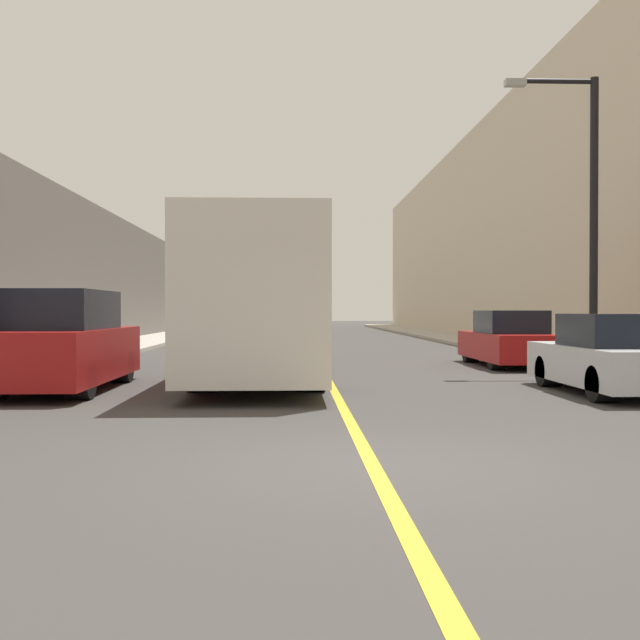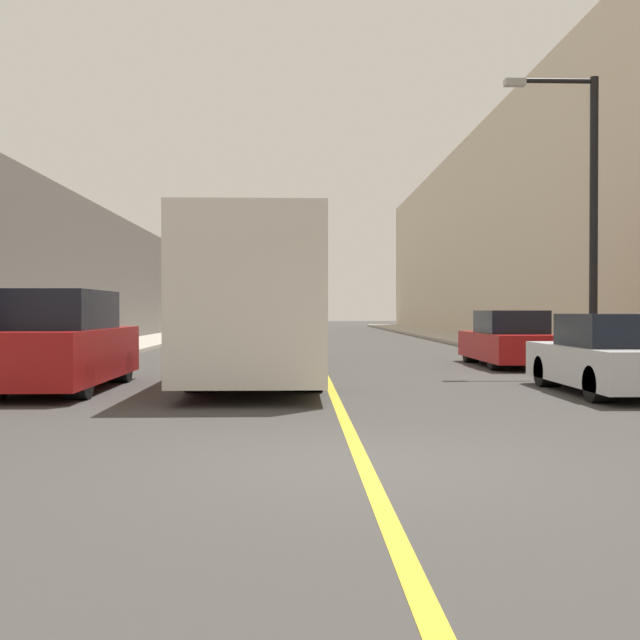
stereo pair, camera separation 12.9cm
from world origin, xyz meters
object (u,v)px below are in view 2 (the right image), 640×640
object	(u,v)px
bus	(264,301)
car_right_mid	(509,341)
street_lamp_right	(586,202)
car_right_near	(613,358)
parked_suv_left	(61,344)

from	to	relation	value
bus	car_right_mid	world-z (taller)	bus
bus	street_lamp_right	distance (m)	8.18
bus	car_right_near	xyz separation A→B (m)	(6.57, -4.58, -1.09)
parked_suv_left	street_lamp_right	world-z (taller)	street_lamp_right
bus	parked_suv_left	size ratio (longest dim) A/B	2.60
car_right_mid	street_lamp_right	distance (m)	4.34
car_right_mid	bus	bearing A→B (deg)	-161.32
parked_suv_left	car_right_mid	bearing A→B (deg)	29.79
parked_suv_left	car_right_mid	xyz separation A→B (m)	(10.29, 5.89, -0.20)
parked_suv_left	car_right_near	world-z (taller)	parked_suv_left
bus	parked_suv_left	world-z (taller)	bus
bus	car_right_near	size ratio (longest dim) A/B	3.06
bus	parked_suv_left	distance (m)	5.27
car_right_near	car_right_mid	xyz separation A→B (m)	(0.03, 6.81, 0.03)
bus	car_right_mid	xyz separation A→B (m)	(6.60, 2.23, -1.07)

